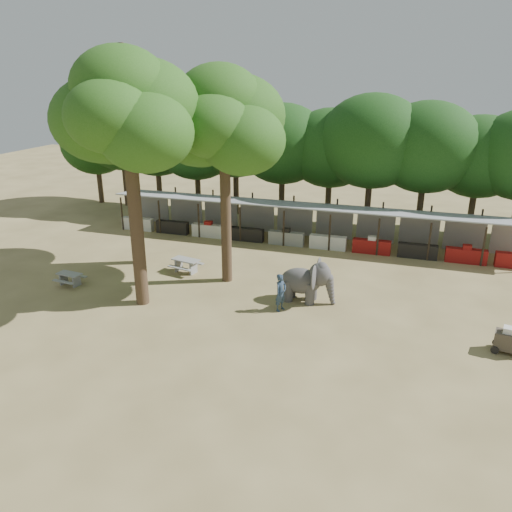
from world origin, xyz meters
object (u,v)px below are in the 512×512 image
(handler, at_px, (281,292))
(cart_front, at_px, (508,340))
(yard_tree_left, at_px, (129,123))
(picnic_table_far, at_px, (186,264))
(picnic_table_near, at_px, (70,277))
(yard_tree_center, at_px, (126,112))
(elephant, at_px, (307,281))
(yard_tree_back, at_px, (223,121))

(handler, height_order, cart_front, handler)
(yard_tree_left, distance_m, handler, 12.90)
(yard_tree_left, distance_m, picnic_table_far, 8.46)
(picnic_table_near, distance_m, picnic_table_far, 6.32)
(yard_tree_center, bearing_deg, picnic_table_near, 172.96)
(picnic_table_far, bearing_deg, handler, -13.86)
(handler, xyz_separation_m, picnic_table_far, (-6.47, 3.11, -0.41))
(yard_tree_left, xyz_separation_m, yard_tree_center, (3.00, -5.00, 1.01))
(elephant, distance_m, handler, 1.73)
(yard_tree_left, distance_m, elephant, 13.26)
(yard_tree_center, distance_m, handler, 10.85)
(handler, distance_m, picnic_table_near, 11.67)
(handler, xyz_separation_m, picnic_table_near, (-11.65, -0.53, -0.48))
(yard_tree_back, height_order, picnic_table_near, yard_tree_back)
(handler, bearing_deg, picnic_table_far, 88.21)
(handler, distance_m, picnic_table_far, 7.19)
(yard_tree_center, bearing_deg, picnic_table_far, 83.93)
(handler, relative_size, cart_front, 1.43)
(handler, xyz_separation_m, cart_front, (9.90, -0.96, -0.37))
(yard_tree_left, relative_size, cart_front, 8.49)
(yard_tree_back, xyz_separation_m, handler, (3.92, -2.89, -7.61))
(cart_front, bearing_deg, yard_tree_center, -168.04)
(elephant, relative_size, picnic_table_near, 1.89)
(yard_tree_back, xyz_separation_m, picnic_table_far, (-2.55, 0.21, -8.02))
(picnic_table_near, bearing_deg, yard_tree_back, 30.02)
(picnic_table_near, distance_m, cart_front, 21.55)
(picnic_table_near, bearing_deg, cart_front, 5.00)
(yard_tree_center, distance_m, picnic_table_far, 9.67)
(yard_tree_left, bearing_deg, yard_tree_center, -59.04)
(yard_tree_left, bearing_deg, elephant, -12.80)
(yard_tree_back, bearing_deg, yard_tree_center, -126.86)
(picnic_table_near, relative_size, picnic_table_far, 0.81)
(yard_tree_left, bearing_deg, handler, -21.41)
(elephant, height_order, picnic_table_near, elephant)
(yard_tree_back, relative_size, picnic_table_far, 6.18)
(elephant, relative_size, picnic_table_far, 1.53)
(yard_tree_left, relative_size, picnic_table_near, 7.42)
(yard_tree_center, distance_m, picnic_table_near, 9.97)
(yard_tree_back, bearing_deg, elephant, -16.76)
(yard_tree_back, height_order, handler, yard_tree_back)
(cart_front, bearing_deg, yard_tree_back, 175.87)
(elephant, distance_m, picnic_table_far, 7.68)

